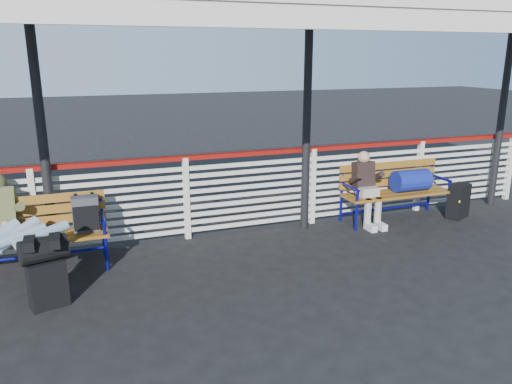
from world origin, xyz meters
name	(u,v)px	position (x,y,z in m)	size (l,w,h in m)	color
ground	(225,295)	(0.00, 0.00, 0.00)	(60.00, 60.00, 0.00)	black
fence	(186,195)	(0.00, 1.90, 0.66)	(12.08, 0.08, 1.24)	silver
canopy	(198,13)	(0.00, 0.87, 3.04)	(12.60, 3.60, 3.16)	silver
luggage_stack	(46,269)	(-1.83, 0.40, 0.42)	(0.52, 0.38, 0.78)	black
bench_left	(47,224)	(-1.84, 1.43, 0.59)	(1.80, 0.56, 0.92)	#9D651E
bench_right	(402,183)	(3.46, 1.60, 0.60)	(1.80, 0.56, 0.92)	#9D651E
traveler_man	(13,229)	(-2.18, 1.09, 0.69)	(0.93, 1.64, 0.77)	#90A6C2
companion_person	(367,188)	(2.78, 1.57, 0.60)	(0.32, 0.66, 1.15)	#ABA69B
suitcase_side	(459,201)	(4.38, 1.33, 0.28)	(0.46, 0.39, 0.56)	black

